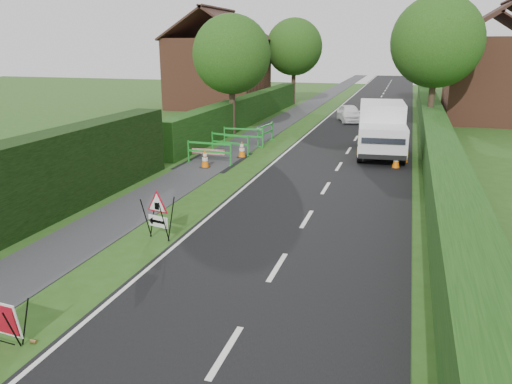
{
  "coord_description": "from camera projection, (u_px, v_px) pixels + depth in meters",
  "views": [
    {
      "loc": [
        5.11,
        -9.35,
        5.0
      ],
      "look_at": [
        1.07,
        4.0,
        0.88
      ],
      "focal_mm": 35.0,
      "sensor_mm": 36.0,
      "label": 1
    }
  ],
  "objects": [
    {
      "name": "ped_barrier_0",
      "position": [
        209.0,
        150.0,
        21.6
      ],
      "size": [
        2.07,
        0.42,
        1.0
      ],
      "rotation": [
        0.0,
        0.0,
        -0.03
      ],
      "color": "#198E26",
      "rests_on": "ground"
    },
    {
      "name": "house_west",
      "position": [
        219.0,
        72.0,
        40.91
      ],
      "size": [
        7.5,
        7.4,
        7.88
      ],
      "color": "brown",
      "rests_on": "ground"
    },
    {
      "name": "ped_barrier_2",
      "position": [
        243.0,
        135.0,
        25.28
      ],
      "size": [
        2.08,
        0.52,
        1.0
      ],
      "rotation": [
        0.0,
        0.0,
        0.08
      ],
      "color": "#198E26",
      "rests_on": "ground"
    },
    {
      "name": "traffic_cone_3",
      "position": [
        205.0,
        159.0,
        21.01
      ],
      "size": [
        0.38,
        0.38,
        0.79
      ],
      "color": "black",
      "rests_on": "ground"
    },
    {
      "name": "traffic_cone_4",
      "position": [
        242.0,
        149.0,
        22.94
      ],
      "size": [
        0.38,
        0.38,
        0.79
      ],
      "color": "black",
      "rests_on": "ground"
    },
    {
      "name": "litter_can",
      "position": [
        33.0,
        343.0,
        8.7
      ],
      "size": [
        0.12,
        0.07,
        0.07
      ],
      "primitive_type": "cylinder",
      "rotation": [
        0.0,
        1.57,
        0.0
      ],
      "color": "#BF7F4C",
      "rests_on": "ground"
    },
    {
      "name": "tree_fe",
      "position": [
        428.0,
        54.0,
        43.32
      ],
      "size": [
        4.2,
        4.2,
        6.33
      ],
      "color": "#2D2116",
      "rests_on": "ground"
    },
    {
      "name": "road_surface",
      "position": [
        376.0,
        105.0,
        42.85
      ],
      "size": [
        6.0,
        90.0,
        0.02
      ],
      "primitive_type": "cube",
      "color": "black",
      "rests_on": "ground"
    },
    {
      "name": "ground",
      "position": [
        161.0,
        272.0,
        11.42
      ],
      "size": [
        120.0,
        120.0,
        0.0
      ],
      "primitive_type": "plane",
      "color": "#264A15",
      "rests_on": "ground"
    },
    {
      "name": "hatchback_car",
      "position": [
        350.0,
        113.0,
        33.67
      ],
      "size": [
        2.28,
        3.6,
        1.14
      ],
      "primitive_type": "imported",
      "rotation": [
        0.0,
        0.0,
        0.3
      ],
      "color": "white",
      "rests_on": "ground"
    },
    {
      "name": "traffic_cone_0",
      "position": [
        396.0,
        159.0,
        20.93
      ],
      "size": [
        0.38,
        0.38,
        0.79
      ],
      "color": "black",
      "rests_on": "ground"
    },
    {
      "name": "ped_barrier_1",
      "position": [
        230.0,
        141.0,
        23.57
      ],
      "size": [
        2.09,
        0.81,
        1.0
      ],
      "rotation": [
        0.0,
        0.0,
        -0.23
      ],
      "color": "#198E26",
      "rests_on": "ground"
    },
    {
      "name": "tree_fw",
      "position": [
        294.0,
        47.0,
        42.54
      ],
      "size": [
        4.8,
        4.8,
        7.24
      ],
      "color": "#2D2116",
      "rests_on": "ground"
    },
    {
      "name": "house_east_b",
      "position": [
        489.0,
        69.0,
        45.82
      ],
      "size": [
        7.5,
        7.4,
        7.88
      ],
      "color": "brown",
      "rests_on": "ground"
    },
    {
      "name": "works_van",
      "position": [
        381.0,
        128.0,
        23.29
      ],
      "size": [
        2.5,
        5.41,
        2.39
      ],
      "rotation": [
        0.0,
        0.0,
        0.09
      ],
      "color": "silver",
      "rests_on": "ground"
    },
    {
      "name": "footpath",
      "position": [
        313.0,
        103.0,
        44.38
      ],
      "size": [
        2.0,
        90.0,
        0.02
      ],
      "primitive_type": "cube",
      "color": "#2D2D30",
      "rests_on": "ground"
    },
    {
      "name": "ped_barrier_3",
      "position": [
        265.0,
        132.0,
        26.19
      ],
      "size": [
        0.56,
        2.09,
        1.0
      ],
      "rotation": [
        0.0,
        0.0,
        1.47
      ],
      "color": "#198E26",
      "rests_on": "ground"
    },
    {
      "name": "traffic_cone_2",
      "position": [
        396.0,
        142.0,
        24.58
      ],
      "size": [
        0.38,
        0.38,
        0.79
      ],
      "color": "black",
      "rests_on": "ground"
    },
    {
      "name": "traffic_cone_1",
      "position": [
        404.0,
        154.0,
        21.92
      ],
      "size": [
        0.38,
        0.38,
        0.79
      ],
      "color": "black",
      "rests_on": "ground"
    },
    {
      "name": "triangle_sign",
      "position": [
        157.0,
        211.0,
        13.12
      ],
      "size": [
        0.94,
        0.94,
        1.15
      ],
      "rotation": [
        0.0,
        0.0,
        -0.23
      ],
      "color": "black",
      "rests_on": "ground"
    },
    {
      "name": "tree_ne",
      "position": [
        437.0,
        42.0,
        28.37
      ],
      "size": [
        5.2,
        5.2,
        7.79
      ],
      "color": "#2D2116",
      "rests_on": "ground"
    },
    {
      "name": "house_east_a",
      "position": [
        502.0,
        78.0,
        33.24
      ],
      "size": [
        7.5,
        7.4,
        7.88
      ],
      "color": "brown",
      "rests_on": "ground"
    },
    {
      "name": "hedge_west_far",
      "position": [
        247.0,
        124.0,
        33.0
      ],
      "size": [
        1.0,
        24.0,
        1.8
      ],
      "primitive_type": "cube",
      "color": "#14380F",
      "rests_on": "ground"
    },
    {
      "name": "tree_nw",
      "position": [
        232.0,
        55.0,
        27.95
      ],
      "size": [
        4.4,
        4.4,
        6.7
      ],
      "color": "#2D2116",
      "rests_on": "ground"
    },
    {
      "name": "hedge_east",
      "position": [
        434.0,
        152.0,
        24.3
      ],
      "size": [
        1.2,
        50.0,
        1.5
      ],
      "primitive_type": "cube",
      "color": "#14380F",
      "rests_on": "ground"
    },
    {
      "name": "redwhite_plank",
      "position": [
        209.0,
        162.0,
        22.26
      ],
      "size": [
        1.49,
        0.22,
        0.25
      ],
      "primitive_type": "cube",
      "rotation": [
        0.0,
        0.0,
        0.12
      ],
      "color": "red",
      "rests_on": "ground"
    }
  ]
}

